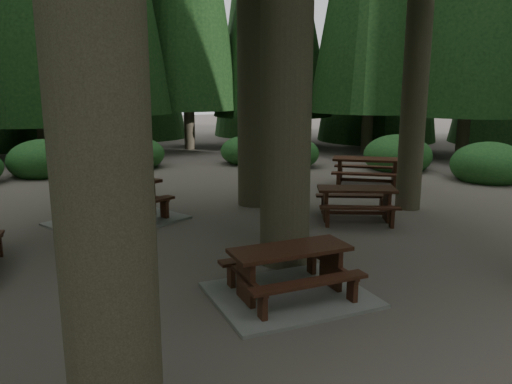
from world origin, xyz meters
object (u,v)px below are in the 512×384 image
picnic_table_a (290,280)px  picnic_table_d (367,168)px  picnic_table_c (117,208)px  picnic_table_f (356,199)px

picnic_table_a → picnic_table_d: picnic_table_d is taller
picnic_table_c → picnic_table_d: (7.48, 0.35, 0.26)m
picnic_table_d → picnic_table_c: bearing=-136.1°
picnic_table_a → picnic_table_c: 5.38m
picnic_table_d → picnic_table_f: (-2.70, -2.77, -0.08)m
picnic_table_a → picnic_table_d: size_ratio=0.92×
picnic_table_a → picnic_table_f: 4.52m
picnic_table_d → picnic_table_f: bearing=-93.0°
picnic_table_a → picnic_table_f: size_ratio=1.07×
picnic_table_c → picnic_table_d: 7.49m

